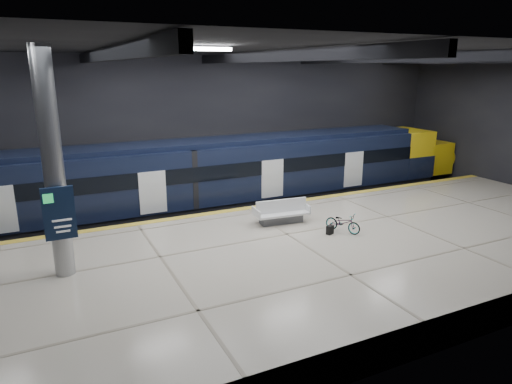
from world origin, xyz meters
TOP-DOWN VIEW (x-y plane):
  - ground at (0.00, 0.00)m, footprint 30.00×30.00m
  - room_shell at (-0.00, 0.00)m, footprint 30.10×16.10m
  - platform at (0.00, -2.50)m, footprint 30.00×11.00m
  - safety_strip at (0.00, 2.75)m, footprint 30.00×0.40m
  - rails at (0.00, 5.50)m, footprint 30.00×1.52m
  - train at (0.81, 5.50)m, footprint 29.40×2.84m
  - bench at (0.43, 0.29)m, footprint 2.37×1.16m
  - bicycle at (2.09, -1.71)m, footprint 1.12×1.54m
  - pannier_bag at (1.49, -1.71)m, footprint 0.35×0.28m
  - info_column at (-8.00, -1.03)m, footprint 0.90×0.78m

SIDE VIEW (x-z plane):
  - ground at x=0.00m, z-range 0.00..0.00m
  - rails at x=0.00m, z-range 0.00..0.16m
  - platform at x=0.00m, z-range 0.00..1.10m
  - safety_strip at x=0.00m, z-range 1.10..1.11m
  - pannier_bag at x=1.49m, z-range 1.10..1.45m
  - bench at x=0.43m, z-range 0.95..1.96m
  - bicycle at x=2.09m, z-range 1.10..1.87m
  - train at x=0.81m, z-range 0.16..3.95m
  - info_column at x=-8.00m, z-range 1.01..7.91m
  - room_shell at x=0.00m, z-range 1.69..9.74m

